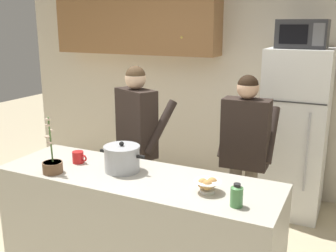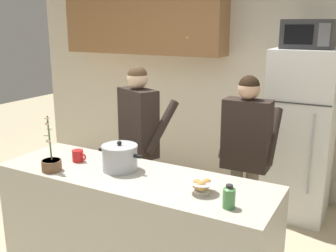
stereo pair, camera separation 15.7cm
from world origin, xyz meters
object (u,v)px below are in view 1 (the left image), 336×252
Objects in this scene: potted_orchid at (52,164)px; bread_bowl at (208,185)px; person_near_pot at (137,132)px; bottle_near_edge at (237,195)px; microwave at (303,34)px; refrigerator at (294,133)px; coffee_mug at (78,157)px; cooking_pot at (122,158)px; person_by_sink at (245,144)px.

bread_bowl is at bearing 8.44° from potted_orchid.
bottle_near_edge is (1.22, -0.89, -0.03)m from person_near_pot.
potted_orchid is at bearing -171.56° from bread_bowl.
microwave is 2.58× the size of bread_bowl.
microwave is at bearing 88.62° from bottle_near_edge.
person_near_pot is (-1.27, -1.12, 0.14)m from refrigerator.
person_near_pot is 10.99× the size of bottle_near_edge.
potted_orchid reaches higher than bottle_near_edge.
refrigerator reaches higher than bottle_near_edge.
microwave is 3.66× the size of coffee_mug.
microwave is 1.24× the size of cooking_pot.
person_by_sink is at bearing 44.57° from potted_orchid.
bread_bowl is at bearing -89.51° from person_by_sink.
person_near_pot is at bearing 111.05° from cooking_pot.
microwave is 2.47m from coffee_mug.
potted_orchid reaches higher than bread_bowl.
refrigerator is at bearing 72.74° from person_by_sink.
potted_orchid is (-1.45, -2.07, 0.10)m from refrigerator.
bottle_near_edge is (1.37, -0.20, 0.03)m from coffee_mug.
potted_orchid is at bearing -149.42° from cooking_pot.
bread_bowl is 1.24× the size of bottle_near_edge.
microwave is at bearing 51.70° from coffee_mug.
potted_orchid is at bearing -97.97° from coffee_mug.
person_by_sink reaches higher than bottle_near_edge.
person_near_pot reaches higher than potted_orchid.
person_by_sink is at bearing 102.41° from bottle_near_edge.
refrigerator reaches higher than cooking_pot.
person_by_sink is 12.17× the size of coffee_mug.
cooking_pot is at bearing -119.33° from microwave.
person_near_pot is at bearing 77.82° from coffee_mug.
potted_orchid is at bearing -125.00° from refrigerator.
person_near_pot is 8.85× the size of bread_bowl.
cooking_pot is 2.96× the size of coffee_mug.
person_by_sink reaches higher than potted_orchid.
bread_bowl is 1.19m from potted_orchid.
cooking_pot is 0.42m from coffee_mug.
refrigerator reaches higher than bread_bowl.
person_near_pot is at bearing 141.87° from bread_bowl.
refrigerator is 4.10× the size of potted_orchid.
person_by_sink is 1.14m from cooking_pot.
person_near_pot is 4.24× the size of cooking_pot.
potted_orchid is (-1.40, -0.06, -0.01)m from bottle_near_edge.
refrigerator is at bearing 88.63° from bottle_near_edge.
cooking_pot is 0.52m from potted_orchid.
refrigerator is 1.70m from person_near_pot.
cooking_pot is 2.59× the size of bottle_near_edge.
microwave reaches higher than bread_bowl.
bottle_near_edge reaches higher than coffee_mug.
refrigerator reaches higher than person_near_pot.
coffee_mug is (-0.41, -0.01, -0.05)m from cooking_pot.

